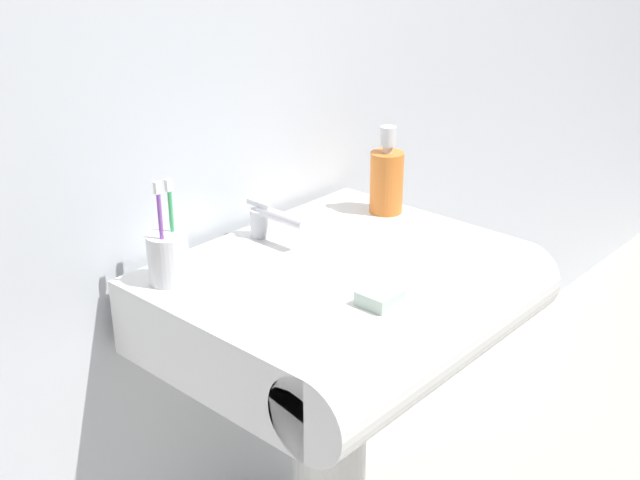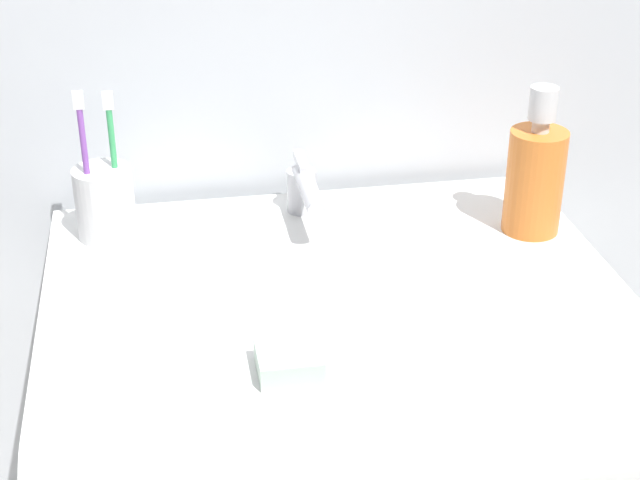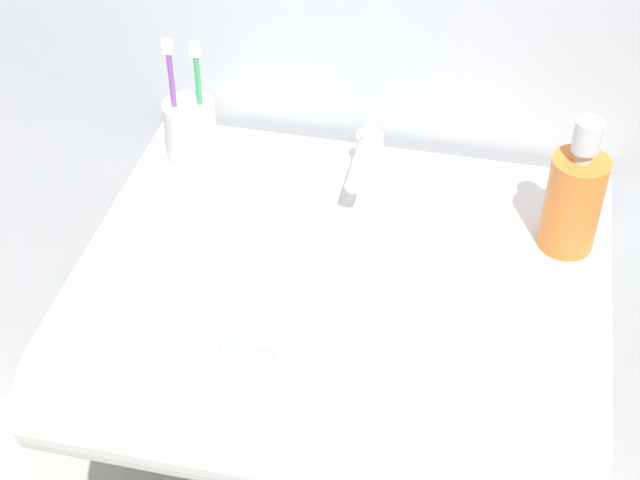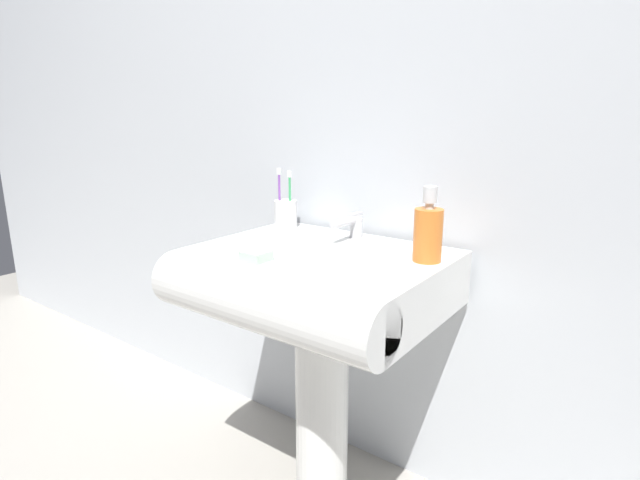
% 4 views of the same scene
% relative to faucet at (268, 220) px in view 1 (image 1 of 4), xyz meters
% --- Properties ---
extents(sink_pedestal, '(0.15, 0.15, 0.61)m').
position_rel_faucet_xyz_m(sink_pedestal, '(0.01, -0.15, -0.48)').
color(sink_pedestal, white).
rests_on(sink_pedestal, ground).
extents(sink_basin, '(0.63, 0.52, 0.14)m').
position_rel_faucet_xyz_m(sink_basin, '(0.01, -0.20, -0.11)').
color(sink_basin, white).
rests_on(sink_basin, sink_pedestal).
extents(faucet, '(0.04, 0.14, 0.07)m').
position_rel_faucet_xyz_m(faucet, '(0.00, 0.00, 0.00)').
color(faucet, silver).
rests_on(faucet, sink_basin).
extents(toothbrush_cup, '(0.07, 0.07, 0.18)m').
position_rel_faucet_xyz_m(toothbrush_cup, '(-0.24, -0.00, 0.01)').
color(toothbrush_cup, white).
rests_on(toothbrush_cup, sink_basin).
extents(soap_bottle, '(0.07, 0.07, 0.18)m').
position_rel_faucet_xyz_m(soap_bottle, '(0.26, -0.08, 0.03)').
color(soap_bottle, orange).
rests_on(soap_bottle, sink_basin).
extents(bar_soap, '(0.06, 0.06, 0.02)m').
position_rel_faucet_xyz_m(bar_soap, '(-0.07, -0.32, -0.03)').
color(bar_soap, silver).
rests_on(bar_soap, sink_basin).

